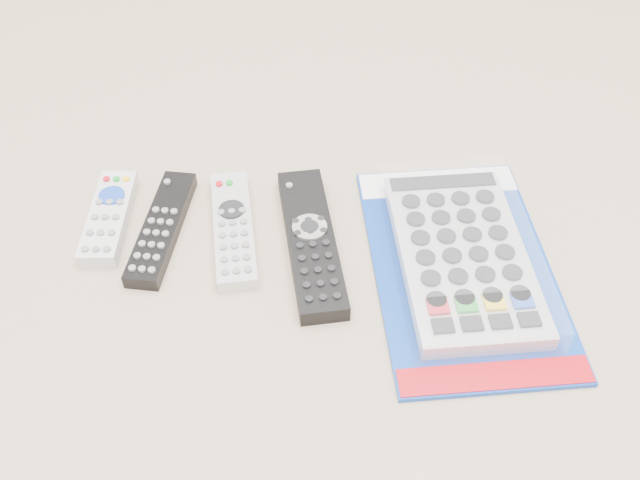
{
  "coord_description": "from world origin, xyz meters",
  "views": [
    {
      "loc": [
        0.04,
        -0.6,
        0.65
      ],
      "look_at": [
        0.04,
        -0.0,
        0.01
      ],
      "focal_mm": 40.0,
      "sensor_mm": 36.0,
      "label": 1
    }
  ],
  "objects_px": {
    "remote_large_black": "(311,242)",
    "jumbo_remote_packaged": "(463,255)",
    "remote_silver_dvd": "(233,229)",
    "remote_small_grey": "(109,217)",
    "remote_slim_black": "(162,228)"
  },
  "relations": [
    {
      "from": "remote_large_black",
      "to": "remote_small_grey",
      "type": "bearing_deg",
      "value": 162.04
    },
    {
      "from": "remote_large_black",
      "to": "jumbo_remote_packaged",
      "type": "bearing_deg",
      "value": -17.45
    },
    {
      "from": "remote_silver_dvd",
      "to": "remote_large_black",
      "type": "distance_m",
      "value": 0.1
    },
    {
      "from": "remote_silver_dvd",
      "to": "jumbo_remote_packaged",
      "type": "xyz_separation_m",
      "value": [
        0.28,
        -0.05,
        0.01
      ]
    },
    {
      "from": "remote_slim_black",
      "to": "remote_silver_dvd",
      "type": "xyz_separation_m",
      "value": [
        0.09,
        -0.0,
        0.0
      ]
    },
    {
      "from": "remote_small_grey",
      "to": "remote_silver_dvd",
      "type": "xyz_separation_m",
      "value": [
        0.16,
        -0.02,
        -0.0
      ]
    },
    {
      "from": "remote_small_grey",
      "to": "jumbo_remote_packaged",
      "type": "relative_size",
      "value": 0.43
    },
    {
      "from": "remote_small_grey",
      "to": "remote_large_black",
      "type": "height_order",
      "value": "remote_large_black"
    },
    {
      "from": "remote_slim_black",
      "to": "remote_silver_dvd",
      "type": "relative_size",
      "value": 0.98
    },
    {
      "from": "remote_small_grey",
      "to": "remote_slim_black",
      "type": "xyz_separation_m",
      "value": [
        0.07,
        -0.02,
        -0.0
      ]
    },
    {
      "from": "remote_silver_dvd",
      "to": "jumbo_remote_packaged",
      "type": "bearing_deg",
      "value": -18.76
    },
    {
      "from": "remote_large_black",
      "to": "jumbo_remote_packaged",
      "type": "relative_size",
      "value": 0.66
    },
    {
      "from": "remote_slim_black",
      "to": "remote_large_black",
      "type": "distance_m",
      "value": 0.19
    },
    {
      "from": "jumbo_remote_packaged",
      "to": "remote_slim_black",
      "type": "bearing_deg",
      "value": 166.51
    },
    {
      "from": "remote_slim_black",
      "to": "jumbo_remote_packaged",
      "type": "bearing_deg",
      "value": -1.15
    }
  ]
}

